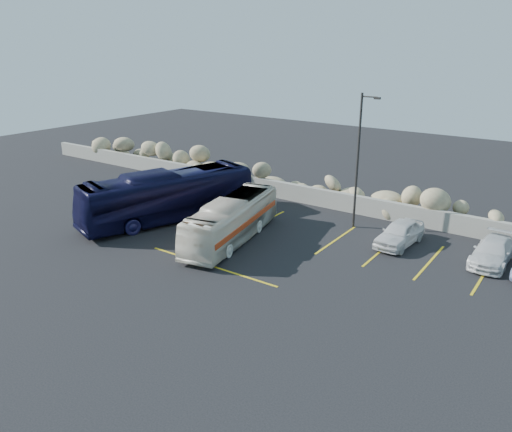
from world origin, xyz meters
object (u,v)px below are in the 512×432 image
Objects in this scene: car_a at (400,233)px; car_c at (493,252)px; vintage_bus at (232,220)px; tour_coach at (168,196)px; lamppost at (359,158)px.

car_c is at bearing 9.20° from car_a.
vintage_bus is 5.42m from tour_coach.
tour_coach is 18.76m from car_c.
lamppost is 8.77m from car_c.
car_a is 4.74m from car_c.
vintage_bus reaches higher than car_c.
tour_coach is (-10.21, -5.46, -2.73)m from lamppost.
tour_coach reaches higher than car_a.
car_c is (18.14, 4.71, -0.96)m from tour_coach.
lamppost reaches higher than car_a.
lamppost is at bearing 46.47° from tour_coach.
vintage_bus is 2.20× the size of car_a.
car_c is (12.75, 5.17, -0.61)m from vintage_bus.
lamppost is 0.92× the size of vintage_bus.
lamppost reaches higher than car_c.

